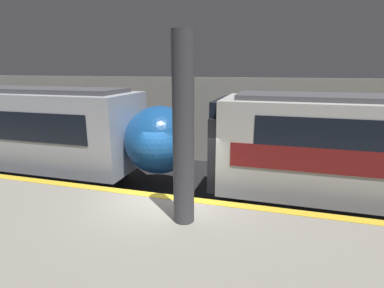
# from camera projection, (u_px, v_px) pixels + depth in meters

# --- Properties ---
(ground_plane) EXTENTS (120.00, 120.00, 0.00)m
(ground_plane) POSITION_uv_depth(u_px,v_px,m) (168.00, 228.00, 8.54)
(ground_plane) COLOR black
(platform) EXTENTS (40.00, 4.77, 1.03)m
(platform) POSITION_uv_depth(u_px,v_px,m) (128.00, 263.00, 6.20)
(platform) COLOR gray
(platform) RESTS_ON ground
(station_rear_barrier) EXTENTS (50.00, 0.15, 4.02)m
(station_rear_barrier) POSITION_uv_depth(u_px,v_px,m) (216.00, 121.00, 14.12)
(station_rear_barrier) COLOR #B2AD9E
(station_rear_barrier) RESTS_ON ground
(support_pillar_near) EXTENTS (0.47, 0.47, 4.15)m
(support_pillar_near) POSITION_uv_depth(u_px,v_px,m) (183.00, 132.00, 6.39)
(support_pillar_near) COLOR #47474C
(support_pillar_near) RESTS_ON platform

